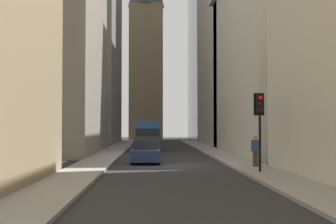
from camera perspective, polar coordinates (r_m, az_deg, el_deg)
name	(u,v)px	position (r m, az deg, el deg)	size (l,w,h in m)	color
ground_plane	(169,166)	(26.50, 0.12, -6.89)	(135.00, 135.00, 0.00)	#262628
sidewalk_right	(93,165)	(26.70, -9.64, -6.68)	(90.00, 2.20, 0.14)	gray
sidewalk_left	(244,164)	(27.04, 9.76, -6.62)	(90.00, 2.20, 0.14)	gray
building_left_midfar	(287,41)	(39.91, 15.06, 8.81)	(19.97, 10.50, 19.30)	beige
building_left_far	(245,26)	(57.29, 9.87, 10.79)	(19.35, 10.00, 29.64)	#A8A091
building_right_midfar	(39,6)	(40.17, -16.22, 12.90)	(14.15, 10.00, 25.00)	gray
building_right_far	(79,17)	(60.83, -11.30, 11.82)	(16.66, 10.50, 33.27)	gray
church_spire	(146,33)	(73.92, -2.83, 10.08)	(5.93, 5.93, 33.66)	#9E8966
delivery_truck	(148,135)	(42.62, -2.59, -3.00)	(6.46, 2.25, 2.84)	#285699
sedan_navy	(146,152)	(28.50, -2.86, -5.19)	(4.30, 1.78, 1.42)	navy
traffic_light_foreground	(260,114)	(22.03, 11.70, -0.21)	(0.43, 0.52, 3.82)	black
pedestrian	(256,149)	(24.64, 11.18, -4.72)	(0.26, 0.44, 1.73)	#473D33
discarded_bottle	(269,177)	(18.96, 12.79, -8.12)	(0.07, 0.07, 0.27)	#999EA3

